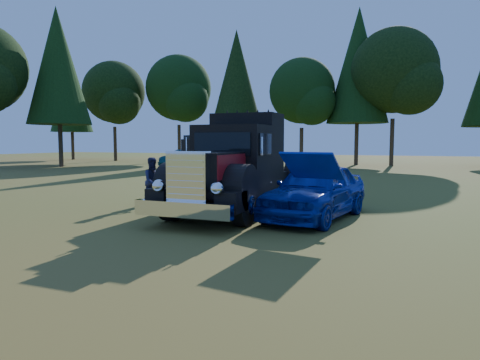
% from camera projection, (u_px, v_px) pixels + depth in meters
% --- Properties ---
extents(ground, '(120.00, 120.00, 0.00)m').
position_uv_depth(ground, '(183.00, 220.00, 11.56)').
color(ground, '#415F1C').
rests_on(ground, ground).
extents(treeline, '(72.10, 24.04, 14.20)m').
position_uv_depth(treeline, '(324.00, 76.00, 37.18)').
color(treeline, '#2D2116').
rests_on(treeline, ground).
extents(diamond_t_truck, '(3.28, 7.16, 3.00)m').
position_uv_depth(diamond_t_truck, '(237.00, 170.00, 12.92)').
color(diamond_t_truck, black).
rests_on(diamond_t_truck, ground).
extents(hotrod_coupe, '(2.51, 4.76, 1.89)m').
position_uv_depth(hotrod_coupe, '(315.00, 191.00, 11.77)').
color(hotrod_coupe, '#0736A5').
rests_on(hotrod_coupe, ground).
extents(spectator_near, '(0.72, 0.80, 1.83)m').
position_uv_depth(spectator_near, '(177.00, 182.00, 12.83)').
color(spectator_near, '#1A1D3E').
rests_on(spectator_near, ground).
extents(spectator_far, '(0.92, 0.98, 1.60)m').
position_uv_depth(spectator_far, '(154.00, 181.00, 14.32)').
color(spectator_far, '#22284F').
rests_on(spectator_far, ground).
extents(distant_teal_car, '(2.39, 4.65, 1.46)m').
position_uv_depth(distant_teal_car, '(183.00, 158.00, 35.67)').
color(distant_teal_car, '#0B3746').
rests_on(distant_teal_car, ground).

